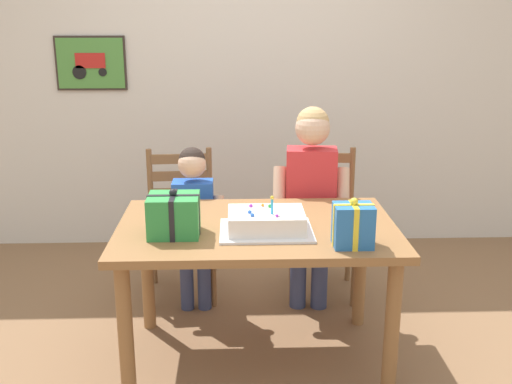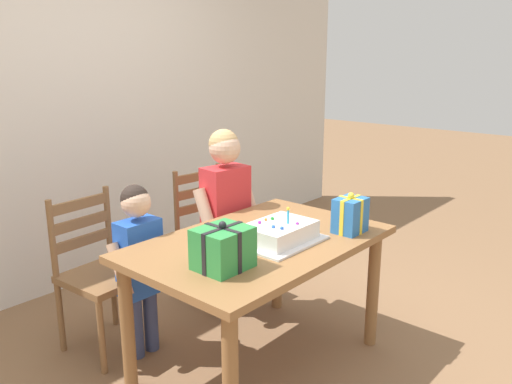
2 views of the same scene
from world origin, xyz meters
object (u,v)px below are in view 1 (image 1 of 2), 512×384
dining_table (257,244)px  chair_right (322,222)px  birthday_cake (266,222)px  child_older (311,190)px  child_younger (194,214)px  chair_left (181,223)px  gift_box_red_large (174,215)px  gift_box_beside_cake (353,225)px

dining_table → chair_right: chair_right is taller
birthday_cake → child_older: bearing=66.3°
child_younger → chair_right: bearing=17.4°
chair_right → chair_left: bearing=180.0°
dining_table → chair_left: bearing=118.4°
gift_box_red_large → child_younger: (0.04, 0.70, -0.23)m
chair_left → child_younger: bearing=-68.5°
birthday_cake → chair_left: size_ratio=0.48×
gift_box_beside_cake → dining_table: bearing=144.9°
dining_table → child_younger: child_younger is taller
chair_left → child_older: (0.79, -0.25, 0.29)m
dining_table → child_older: bearing=59.6°
child_older → gift_box_red_large: bearing=-136.4°
gift_box_beside_cake → child_younger: bearing=131.4°
gift_box_beside_cake → child_older: bearing=95.1°
gift_box_red_large → chair_left: (-0.06, 0.95, -0.37)m
child_older → child_younger: (-0.69, 0.00, -0.14)m
dining_table → child_younger: (-0.35, 0.58, -0.03)m
gift_box_red_large → gift_box_beside_cake: bearing=-12.2°
dining_table → chair_right: bearing=61.5°
child_younger → child_older: bearing=-0.0°
birthday_cake → child_older: (0.30, 0.68, -0.04)m
dining_table → birthday_cake: size_ratio=3.12×
dining_table → chair_left: chair_left is taller
gift_box_red_large → dining_table: bearing=16.8°
dining_table → gift_box_beside_cake: size_ratio=6.03×
birthday_cake → chair_left: (-0.49, 0.93, -0.32)m
child_older → child_younger: bearing=180.0°
gift_box_red_large → chair_right: (0.84, 0.95, -0.37)m
gift_box_beside_cake → chair_right: gift_box_beside_cake is taller
chair_left → child_younger: child_younger is taller
birthday_cake → chair_right: (0.41, 0.93, -0.32)m
gift_box_red_large → chair_right: gift_box_red_large is taller
gift_box_red_large → chair_left: bearing=93.5°
chair_left → chair_right: bearing=-0.0°
gift_box_red_large → gift_box_beside_cake: same height
chair_right → child_younger: bearing=-162.6°
child_older → child_younger: child_older is taller
birthday_cake → gift_box_beside_cake: gift_box_beside_cake is taller
dining_table → birthday_cake: birthday_cake is taller
gift_box_red_large → child_younger: 0.73m
child_older → birthday_cake: bearing=-113.7°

